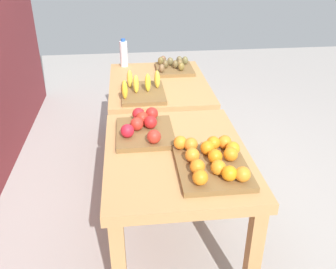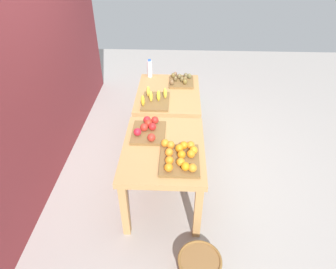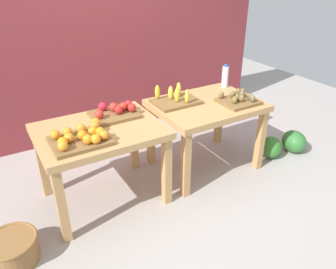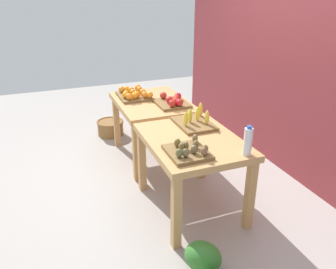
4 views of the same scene
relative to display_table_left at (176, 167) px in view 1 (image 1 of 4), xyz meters
The scene contains 9 objects.
ground_plane 0.84m from the display_table_left, ahead, with size 8.00×8.00×0.00m, color #A8A29C.
display_table_left is the anchor object (origin of this frame).
display_table_right 1.12m from the display_table_left, ahead, with size 1.04×0.80×0.73m.
orange_bin 0.29m from the display_table_left, 140.53° to the right, with size 0.45×0.37×0.11m.
apple_bin 0.31m from the display_table_left, 37.16° to the left, with size 0.41×0.34×0.11m.
banana_crate 0.87m from the display_table_left, ahead, with size 0.44×0.32×0.17m.
kiwi_bin 1.40m from the display_table_left, ahead, with size 0.36×0.32×0.10m.
water_bottle 1.60m from the display_table_left, ahead, with size 0.07×0.07×0.25m.
watermelon_pile 2.13m from the display_table_left, ahead, with size 0.65×0.41×0.25m.
Camera 1 is at (-2.34, 0.25, 1.80)m, focal length 39.78 mm.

